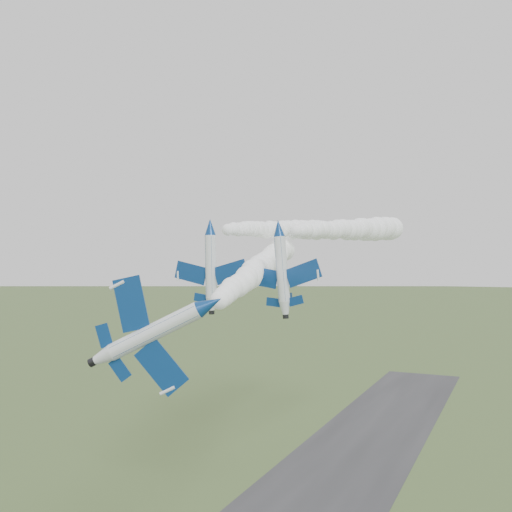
{
  "coord_description": "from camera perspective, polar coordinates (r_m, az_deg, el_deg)",
  "views": [
    {
      "loc": [
        30.61,
        -47.22,
        38.67
      ],
      "look_at": [
        -0.59,
        20.32,
        39.73
      ],
      "focal_mm": 40.0,
      "sensor_mm": 36.0,
      "label": 1
    }
  ],
  "objects": [
    {
      "name": "smoke_trail_jet_pair_left",
      "position": [
        114.39,
        2.9,
        2.65
      ],
      "size": [
        6.83,
        62.5,
        4.53
      ],
      "primitive_type": null,
      "rotation": [
        0.0,
        0.0,
        0.04
      ],
      "color": "white"
    },
    {
      "name": "jet_pair_right",
      "position": [
        76.63,
        2.24,
        2.83
      ],
      "size": [
        11.09,
        13.33,
        3.33
      ],
      "rotation": [
        0.0,
        -0.09,
        -0.06
      ],
      "color": "white"
    },
    {
      "name": "jet_pair_left",
      "position": [
        81.73,
        -4.65,
        2.94
      ],
      "size": [
        11.38,
        13.68,
        3.37
      ],
      "rotation": [
        0.0,
        -0.02,
        0.04
      ],
      "color": "white"
    },
    {
      "name": "smoke_trail_jet_pair_right",
      "position": [
        106.09,
        9.81,
        2.63
      ],
      "size": [
        8.11,
        56.75,
        4.93
      ],
      "primitive_type": null,
      "rotation": [
        0.0,
        0.0,
        -0.06
      ],
      "color": "white"
    },
    {
      "name": "jet_lead",
      "position": [
        48.45,
        -4.6,
        -4.8
      ],
      "size": [
        6.2,
        12.49,
        9.53
      ],
      "rotation": [
        0.0,
        1.11,
        0.35
      ],
      "color": "white"
    },
    {
      "name": "smoke_trail_jet_lead",
      "position": [
        88.07,
        0.73,
        -0.87
      ],
      "size": [
        29.89,
        70.81,
        4.75
      ],
      "primitive_type": null,
      "rotation": [
        0.0,
        0.0,
        0.35
      ],
      "color": "white"
    }
  ]
}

